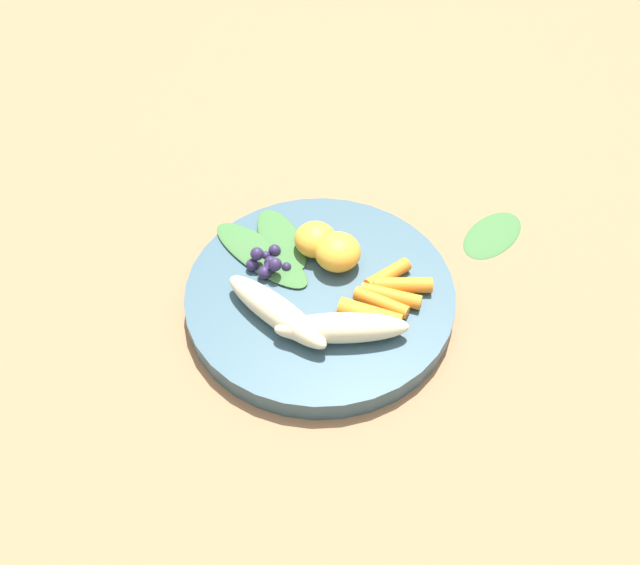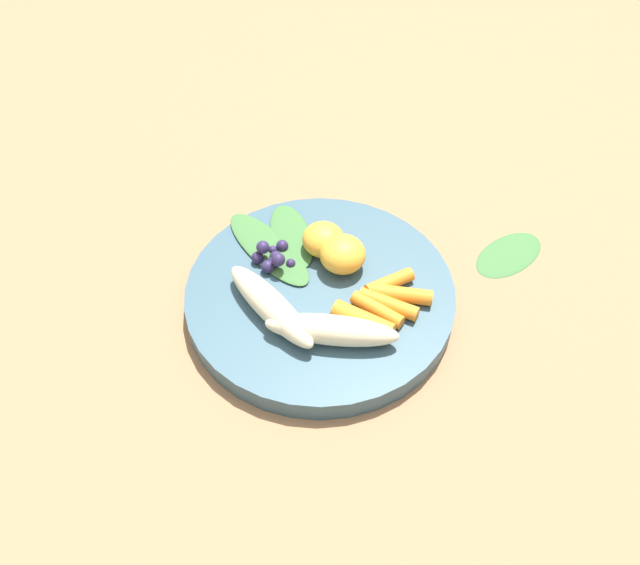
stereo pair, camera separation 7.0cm
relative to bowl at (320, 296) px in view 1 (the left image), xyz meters
The scene contains 15 objects.
ground_plane 0.01m from the bowl, ahead, with size 2.40×2.40×0.00m, color #99704C.
bowl is the anchor object (origin of this frame).
banana_peeled_left 0.07m from the bowl, 144.66° to the left, with size 0.13×0.03×0.03m, color beige.
banana_peeled_right 0.07m from the bowl, 80.33° to the left, with size 0.13×0.03×0.03m, color beige.
orange_segment_near 0.06m from the bowl, 48.66° to the right, with size 0.05×0.05×0.03m, color #F4A833.
orange_segment_far 0.05m from the bowl, 81.59° to the right, with size 0.05×0.05×0.04m, color #F4A833.
carrot_front 0.07m from the bowl, behind, with size 0.02×0.02×0.06m, color orange.
carrot_mid_left 0.07m from the bowl, 165.43° to the right, with size 0.01×0.01×0.06m, color orange.
carrot_mid_right 0.08m from the bowl, 156.49° to the right, with size 0.02×0.02×0.06m, color orange.
carrot_rear 0.09m from the bowl, 145.16° to the right, with size 0.02×0.02×0.06m, color orange.
carrot_small 0.08m from the bowl, 133.56° to the right, with size 0.02×0.02×0.05m, color orange.
blueberry_pile 0.07m from the bowl, ahead, with size 0.04×0.05×0.03m.
kale_leaf_left 0.08m from the bowl, 22.29° to the right, with size 0.10×0.04×0.01m, color #3D7038.
kale_leaf_right 0.08m from the bowl, ahead, with size 0.14×0.05×0.01m, color #3D7038.
kale_leaf_stray 0.23m from the bowl, 116.84° to the right, with size 0.10×0.05×0.01m, color #3D7038.
Camera 1 is at (-0.27, 0.37, 0.56)m, focal length 37.55 mm.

